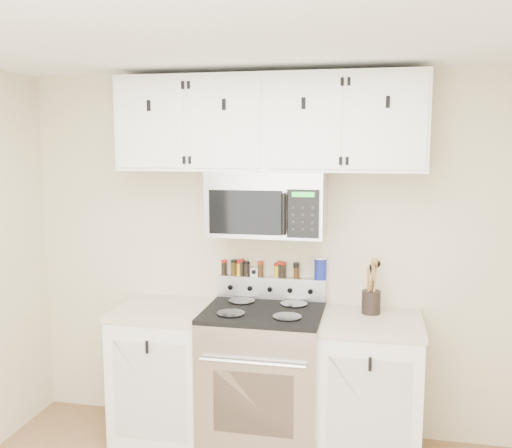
{
  "coord_description": "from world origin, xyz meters",
  "views": [
    {
      "loc": [
        0.69,
        -2.1,
        2.01
      ],
      "look_at": [
        -0.05,
        1.45,
        1.51
      ],
      "focal_mm": 40.0,
      "sensor_mm": 36.0,
      "label": 1
    }
  ],
  "objects": [
    {
      "name": "back_wall",
      "position": [
        0.0,
        1.75,
        1.25
      ],
      "size": [
        3.5,
        0.01,
        2.5
      ],
      "primitive_type": "cube",
      "color": "beige",
      "rests_on": "floor"
    },
    {
      "name": "ceiling",
      "position": [
        0.0,
        0.0,
        2.5
      ],
      "size": [
        3.5,
        3.5,
        0.01
      ],
      "primitive_type": "cube",
      "color": "white",
      "rests_on": "back_wall"
    },
    {
      "name": "range",
      "position": [
        0.0,
        1.43,
        0.49
      ],
      "size": [
        0.76,
        0.65,
        1.1
      ],
      "color": "#B7B7BA",
      "rests_on": "floor"
    },
    {
      "name": "base_cabinet_left",
      "position": [
        -0.69,
        1.45,
        0.46
      ],
      "size": [
        0.64,
        0.62,
        0.92
      ],
      "color": "white",
      "rests_on": "floor"
    },
    {
      "name": "base_cabinet_right",
      "position": [
        0.69,
        1.45,
        0.46
      ],
      "size": [
        0.64,
        0.62,
        0.92
      ],
      "color": "white",
      "rests_on": "floor"
    },
    {
      "name": "microwave",
      "position": [
        0.0,
        1.55,
        1.63
      ],
      "size": [
        0.76,
        0.44,
        0.42
      ],
      "color": "#9E9EA3",
      "rests_on": "back_wall"
    },
    {
      "name": "upper_cabinets",
      "position": [
        -0.0,
        1.58,
        2.15
      ],
      "size": [
        2.0,
        0.35,
        0.62
      ],
      "color": "white",
      "rests_on": "back_wall"
    },
    {
      "name": "utensil_crock",
      "position": [
        0.69,
        1.58,
        1.01
      ],
      "size": [
        0.12,
        0.12,
        0.35
      ],
      "color": "black",
      "rests_on": "base_cabinet_right"
    },
    {
      "name": "kitchen_timer",
      "position": [
        -0.12,
        1.71,
        1.13
      ],
      "size": [
        0.05,
        0.05,
        0.06
      ],
      "primitive_type": "cube",
      "rotation": [
        0.0,
        0.0,
        0.03
      ],
      "color": "silver",
      "rests_on": "range"
    },
    {
      "name": "salt_canister",
      "position": [
        0.34,
        1.71,
        1.18
      ],
      "size": [
        0.08,
        0.08,
        0.15
      ],
      "color": "navy",
      "rests_on": "range"
    },
    {
      "name": "spice_jar_0",
      "position": [
        -0.34,
        1.71,
        1.15
      ],
      "size": [
        0.04,
        0.04,
        0.11
      ],
      "color": "black",
      "rests_on": "range"
    },
    {
      "name": "spice_jar_1",
      "position": [
        -0.27,
        1.71,
        1.16
      ],
      "size": [
        0.05,
        0.05,
        0.11
      ],
      "color": "#39270D",
      "rests_on": "range"
    },
    {
      "name": "spice_jar_2",
      "position": [
        -0.23,
        1.71,
        1.15
      ],
      "size": [
        0.04,
        0.04,
        0.1
      ],
      "color": "gold",
      "rests_on": "range"
    },
    {
      "name": "spice_jar_3",
      "position": [
        -0.21,
        1.71,
        1.16
      ],
      "size": [
        0.04,
        0.04,
        0.12
      ],
      "color": "black",
      "rests_on": "range"
    },
    {
      "name": "spice_jar_4",
      "position": [
        -0.18,
        1.71,
        1.15
      ],
      "size": [
        0.04,
        0.04,
        0.1
      ],
      "color": "black",
      "rests_on": "range"
    },
    {
      "name": "spice_jar_5",
      "position": [
        -0.08,
        1.71,
        1.15
      ],
      "size": [
        0.04,
        0.04,
        0.11
      ],
      "color": "#42240F",
      "rests_on": "range"
    },
    {
      "name": "spice_jar_6",
      "position": [
        0.04,
        1.71,
        1.15
      ],
      "size": [
        0.04,
        0.04,
        0.1
      ],
      "color": "gold",
      "rests_on": "range"
    },
    {
      "name": "spice_jar_7",
      "position": [
        0.06,
        1.71,
        1.16
      ],
      "size": [
        0.04,
        0.04,
        0.11
      ],
      "color": "black",
      "rests_on": "range"
    },
    {
      "name": "spice_jar_8",
      "position": [
        0.08,
        1.71,
        1.16
      ],
      "size": [
        0.05,
        0.05,
        0.11
      ],
      "color": "black",
      "rests_on": "range"
    },
    {
      "name": "spice_jar_9",
      "position": [
        0.17,
        1.71,
        1.15
      ],
      "size": [
        0.04,
        0.04,
        0.09
      ],
      "color": "#C69017",
      "rests_on": "range"
    },
    {
      "name": "spice_jar_10",
      "position": [
        0.18,
        1.71,
        1.15
      ],
      "size": [
        0.04,
        0.04,
        0.11
      ],
      "color": "#3B220E",
      "rests_on": "range"
    }
  ]
}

